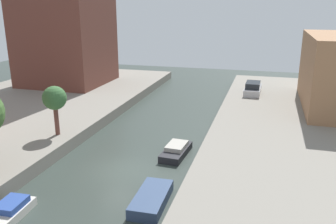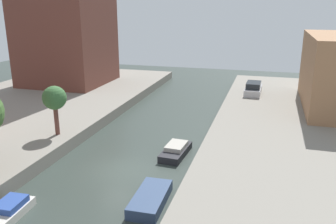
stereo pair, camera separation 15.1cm
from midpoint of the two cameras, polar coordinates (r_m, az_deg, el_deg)
name	(u,v)px [view 2 (the right image)]	position (r m, az deg, el deg)	size (l,w,h in m)	color
ground_plane	(119,170)	(25.22, -7.62, -9.23)	(84.00, 84.00, 0.00)	#333D38
apartment_tower_far	(64,4)	(48.44, -16.24, 16.22)	(10.00, 10.01, 20.02)	brown
street_tree_2	(55,99)	(29.20, -17.56, 2.03)	(1.88, 1.88, 3.96)	brown
parked_car	(253,89)	(42.78, 13.59, 3.64)	(1.90, 4.77, 1.41)	#B7B7BC
moored_boat_left_2	(8,211)	(21.68, -23.97, -14.27)	(1.62, 3.20, 0.84)	beige
moored_boat_right_2	(150,199)	(21.05, -2.62, -13.71)	(1.82, 3.92, 0.66)	#33476B
moored_boat_right_3	(176,151)	(27.24, 1.42, -6.19)	(1.79, 3.79, 0.86)	#232328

